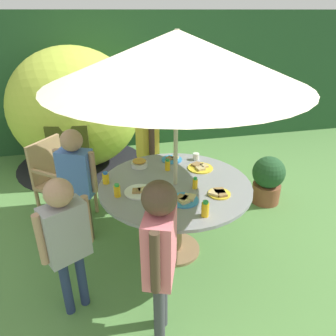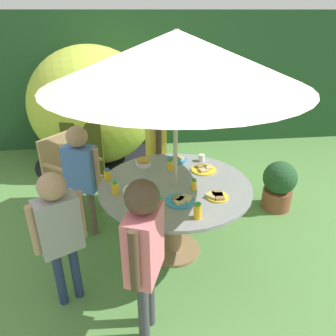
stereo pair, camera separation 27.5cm
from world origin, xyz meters
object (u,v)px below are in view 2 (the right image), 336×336
Objects in this scene: plate_near_right at (181,200)px; snack_bowl at (143,162)px; garden_table at (175,199)px; juice_bottle_spot_a at (115,188)px; juice_bottle_mid_right at (170,165)px; patio_umbrella at (176,58)px; potted_plant at (279,185)px; child_in_pink_shirt at (144,244)px; child_in_blue_shirt at (81,169)px; plate_far_left at (177,159)px; dome_tent at (93,107)px; juice_bottle_center_front at (161,204)px; plate_far_right at (204,169)px; plate_near_left at (217,196)px; wooden_chair at (68,171)px; juice_bottle_center_back at (194,185)px; child_in_yellow_shirt at (156,140)px; child_in_grey_shirt at (59,225)px; cup_near at (201,158)px; juice_bottle_back_edge at (198,211)px; juice_bottle_front_edge at (107,175)px; plate_mid_left at (138,190)px.

snack_bowl is at bearing 110.53° from plate_near_right.
juice_bottle_spot_a is (-0.52, -0.10, 0.21)m from garden_table.
patio_umbrella is at bearing -88.68° from juice_bottle_mid_right.
child_in_pink_shirt is at bearing -137.72° from potted_plant.
child_in_blue_shirt is 0.96m from plate_far_left.
dome_tent reaches higher than plate_far_left.
juice_bottle_center_front is 0.69m from juice_bottle_mid_right.
plate_near_left is at bearing -90.01° from plate_far_right.
wooden_chair is 1.29m from juice_bottle_mid_right.
juice_bottle_spot_a is at bearing 140.61° from juice_bottle_center_front.
child_in_yellow_shirt is at bearing 103.55° from juice_bottle_center_back.
child_in_grey_shirt reaches higher than potted_plant.
dome_tent reaches higher than child_in_pink_shirt.
child_in_grey_shirt reaches higher than plate_far_left.
wooden_chair is 1.84m from plate_near_left.
cup_near is (1.25, -1.78, -0.07)m from dome_tent.
wooden_chair is (-1.10, 0.89, -0.09)m from garden_table.
child_in_blue_shirt is (-2.17, -0.24, 0.45)m from potted_plant.
garden_table is at bearing 0.00° from patio_umbrella.
plate_near_left is 0.79× the size of plate_far_right.
juice_bottle_back_edge is at bearing -79.74° from garden_table.
plate_far_right is (1.17, -0.15, 0.00)m from child_in_blue_shirt.
wooden_chair is at bearing 133.22° from plate_near_right.
cup_near is (0.33, 0.45, 0.19)m from garden_table.
cup_near is at bearing 18.05° from juice_bottle_front_edge.
child_in_yellow_shirt is at bearing 121.80° from plate_far_right.
child_in_yellow_shirt is at bearing 96.23° from garden_table.
wooden_chair reaches higher than plate_far_left.
child_in_yellow_shirt is at bearing 31.54° from child_in_grey_shirt.
juice_bottle_mid_right is (0.91, -1.95, -0.05)m from dome_tent.
juice_bottle_spot_a is (-0.42, -1.00, -0.02)m from child_in_yellow_shirt.
wooden_chair is at bearing 69.76° from child_in_grey_shirt.
child_in_grey_shirt is 1.40m from plate_far_left.
plate_mid_left is 1.23× the size of plate_far_left.
juice_bottle_front_edge is (-0.91, -0.09, 0.04)m from plate_far_right.
child_in_pink_shirt is at bearing -108.15° from juice_bottle_center_front.
child_in_yellow_shirt is 1.01× the size of child_in_pink_shirt.
plate_far_left is (1.00, 0.98, 0.02)m from child_in_grey_shirt.
child_in_grey_shirt is 1.42m from plate_far_right.
dome_tent is at bearing 116.15° from plate_near_left.
child_in_blue_shirt is 0.36m from juice_bottle_front_edge.
patio_umbrella is 19.49× the size of juice_bottle_center_back.
juice_bottle_center_back is (1.25, -1.00, 0.30)m from wooden_chair.
juice_bottle_spot_a reaches higher than plate_mid_left.
snack_bowl is at bearing 17.80° from child_in_pink_shirt.
snack_bowl is at bearing 81.61° from plate_mid_left.
plate_far_right is at bearing 37.96° from garden_table.
plate_far_right is 1.89× the size of juice_bottle_back_edge.
juice_bottle_back_edge is (0.43, -0.45, 0.05)m from plate_mid_left.
juice_bottle_mid_right is (0.16, 0.67, 0.00)m from juice_bottle_center_front.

